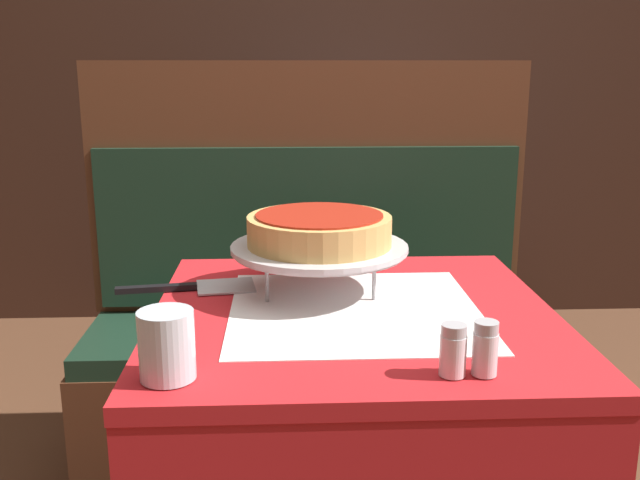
{
  "coord_description": "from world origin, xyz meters",
  "views": [
    {
      "loc": [
        -0.12,
        -1.28,
        1.21
      ],
      "look_at": [
        -0.06,
        0.08,
        0.87
      ],
      "focal_mm": 40.0,
      "sensor_mm": 36.0,
      "label": 1
    }
  ],
  "objects_px": {
    "dining_table_front": "(354,357)",
    "condiment_caddy": "(352,167)",
    "dining_table_rear": "(371,201)",
    "salt_shaker": "(453,350)",
    "pizza_pan_stand": "(319,250)",
    "pizza_server": "(195,287)",
    "booth_bench": "(310,354)",
    "deep_dish_pizza": "(319,230)",
    "water_glass_near": "(167,345)",
    "pepper_shaker": "(485,349)"
  },
  "relations": [
    {
      "from": "pizza_pan_stand",
      "to": "dining_table_front",
      "type": "bearing_deg",
      "value": -61.75
    },
    {
      "from": "deep_dish_pizza",
      "to": "pizza_server",
      "type": "xyz_separation_m",
      "value": [
        -0.26,
        0.03,
        -0.13
      ]
    },
    {
      "from": "deep_dish_pizza",
      "to": "pepper_shaker",
      "type": "xyz_separation_m",
      "value": [
        0.23,
        -0.41,
        -0.09
      ]
    },
    {
      "from": "water_glass_near",
      "to": "condiment_caddy",
      "type": "relative_size",
      "value": 0.72
    },
    {
      "from": "booth_bench",
      "to": "pizza_server",
      "type": "bearing_deg",
      "value": -113.17
    },
    {
      "from": "booth_bench",
      "to": "condiment_caddy",
      "type": "relative_size",
      "value": 9.16
    },
    {
      "from": "dining_table_rear",
      "to": "pizza_server",
      "type": "distance_m",
      "value": 1.58
    },
    {
      "from": "pizza_pan_stand",
      "to": "condiment_caddy",
      "type": "relative_size",
      "value": 2.47
    },
    {
      "from": "deep_dish_pizza",
      "to": "water_glass_near",
      "type": "xyz_separation_m",
      "value": [
        -0.24,
        -0.4,
        -0.08
      ]
    },
    {
      "from": "pizza_pan_stand",
      "to": "pizza_server",
      "type": "height_order",
      "value": "pizza_pan_stand"
    },
    {
      "from": "water_glass_near",
      "to": "condiment_caddy",
      "type": "xyz_separation_m",
      "value": [
        0.45,
        1.98,
        -0.02
      ]
    },
    {
      "from": "pizza_pan_stand",
      "to": "condiment_caddy",
      "type": "xyz_separation_m",
      "value": [
        0.21,
        1.58,
        -0.06
      ]
    },
    {
      "from": "pizza_server",
      "to": "condiment_caddy",
      "type": "xyz_separation_m",
      "value": [
        0.47,
        1.55,
        0.03
      ]
    },
    {
      "from": "dining_table_front",
      "to": "dining_table_rear",
      "type": "height_order",
      "value": "same"
    },
    {
      "from": "pepper_shaker",
      "to": "water_glass_near",
      "type": "bearing_deg",
      "value": 178.88
    },
    {
      "from": "dining_table_rear",
      "to": "pizza_pan_stand",
      "type": "xyz_separation_m",
      "value": [
        -0.28,
        -1.5,
        0.19
      ]
    },
    {
      "from": "dining_table_rear",
      "to": "booth_bench",
      "type": "bearing_deg",
      "value": -107.83
    },
    {
      "from": "booth_bench",
      "to": "salt_shaker",
      "type": "xyz_separation_m",
      "value": [
        0.18,
        -1.04,
        0.44
      ]
    },
    {
      "from": "booth_bench",
      "to": "deep_dish_pizza",
      "type": "distance_m",
      "value": 0.82
    },
    {
      "from": "pizza_pan_stand",
      "to": "condiment_caddy",
      "type": "height_order",
      "value": "condiment_caddy"
    },
    {
      "from": "salt_shaker",
      "to": "condiment_caddy",
      "type": "bearing_deg",
      "value": 89.11
    },
    {
      "from": "pizza_pan_stand",
      "to": "pepper_shaker",
      "type": "height_order",
      "value": "pizza_pan_stand"
    },
    {
      "from": "dining_table_front",
      "to": "dining_table_rear",
      "type": "distance_m",
      "value": 1.63
    },
    {
      "from": "dining_table_front",
      "to": "booth_bench",
      "type": "height_order",
      "value": "booth_bench"
    },
    {
      "from": "pizza_pan_stand",
      "to": "salt_shaker",
      "type": "xyz_separation_m",
      "value": [
        0.18,
        -0.41,
        -0.05
      ]
    },
    {
      "from": "water_glass_near",
      "to": "pizza_server",
      "type": "bearing_deg",
      "value": 91.94
    },
    {
      "from": "dining_table_front",
      "to": "dining_table_rear",
      "type": "bearing_deg",
      "value": 82.24
    },
    {
      "from": "dining_table_rear",
      "to": "water_glass_near",
      "type": "relative_size",
      "value": 7.37
    },
    {
      "from": "condiment_caddy",
      "to": "deep_dish_pizza",
      "type": "bearing_deg",
      "value": -97.61
    },
    {
      "from": "booth_bench",
      "to": "condiment_caddy",
      "type": "distance_m",
      "value": 1.07
    },
    {
      "from": "condiment_caddy",
      "to": "dining_table_rear",
      "type": "bearing_deg",
      "value": -47.14
    },
    {
      "from": "pizza_server",
      "to": "dining_table_front",
      "type": "bearing_deg",
      "value": -23.73
    },
    {
      "from": "dining_table_rear",
      "to": "water_glass_near",
      "type": "height_order",
      "value": "water_glass_near"
    },
    {
      "from": "booth_bench",
      "to": "dining_table_front",
      "type": "bearing_deg",
      "value": -85.16
    },
    {
      "from": "pizza_pan_stand",
      "to": "booth_bench",
      "type": "bearing_deg",
      "value": 90.1
    },
    {
      "from": "pizza_server",
      "to": "booth_bench",
      "type": "bearing_deg",
      "value": 66.83
    },
    {
      "from": "dining_table_rear",
      "to": "salt_shaker",
      "type": "height_order",
      "value": "salt_shaker"
    },
    {
      "from": "water_glass_near",
      "to": "condiment_caddy",
      "type": "bearing_deg",
      "value": 77.12
    },
    {
      "from": "deep_dish_pizza",
      "to": "water_glass_near",
      "type": "bearing_deg",
      "value": -120.97
    },
    {
      "from": "dining_table_front",
      "to": "deep_dish_pizza",
      "type": "bearing_deg",
      "value": 118.25
    },
    {
      "from": "water_glass_near",
      "to": "pepper_shaker",
      "type": "height_order",
      "value": "water_glass_near"
    },
    {
      "from": "pizza_server",
      "to": "water_glass_near",
      "type": "xyz_separation_m",
      "value": [
        0.01,
        -0.43,
        0.05
      ]
    },
    {
      "from": "booth_bench",
      "to": "pizza_pan_stand",
      "type": "bearing_deg",
      "value": -89.9
    },
    {
      "from": "condiment_caddy",
      "to": "pizza_pan_stand",
      "type": "bearing_deg",
      "value": -97.61
    },
    {
      "from": "dining_table_rear",
      "to": "pizza_server",
      "type": "xyz_separation_m",
      "value": [
        -0.54,
        -1.48,
        0.11
      ]
    },
    {
      "from": "dining_table_front",
      "to": "pizza_server",
      "type": "xyz_separation_m",
      "value": [
        -0.32,
        0.14,
        0.1
      ]
    },
    {
      "from": "pizza_server",
      "to": "salt_shaker",
      "type": "xyz_separation_m",
      "value": [
        0.44,
        -0.44,
        0.04
      ]
    },
    {
      "from": "booth_bench",
      "to": "pepper_shaker",
      "type": "height_order",
      "value": "booth_bench"
    },
    {
      "from": "dining_table_front",
      "to": "condiment_caddy",
      "type": "relative_size",
      "value": 5.24
    },
    {
      "from": "dining_table_front",
      "to": "condiment_caddy",
      "type": "height_order",
      "value": "condiment_caddy"
    }
  ]
}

